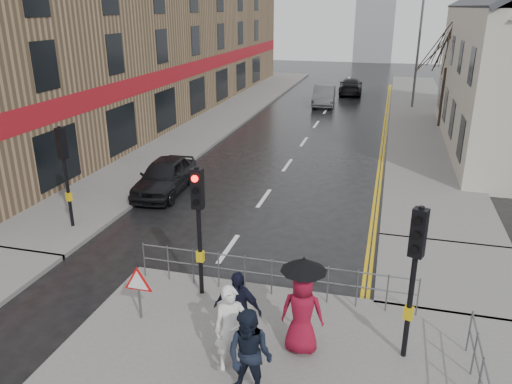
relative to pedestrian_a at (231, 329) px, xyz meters
The scene contains 20 objects.
ground 3.10m from the pedestrian_a, 128.24° to the left, with size 120.00×120.00×0.00m, color black.
left_pavement 26.63m from the pedestrian_a, 108.18° to the left, with size 4.00×44.00×0.14m, color #605E5B.
right_pavement 27.71m from the pedestrian_a, 80.23° to the left, with size 4.00×40.00×0.14m, color #605E5B.
pavement_bridge_right 7.14m from the pedestrian_a, 48.38° to the left, with size 4.00×4.20×0.14m, color #605E5B.
building_left_terrace 28.21m from the pedestrian_a, 119.61° to the left, with size 8.00×42.00×10.00m, color #927354.
traffic_signal_near_left 3.27m from the pedestrian_a, 122.84° to the left, with size 0.28×0.27×3.40m.
traffic_signal_near_right 3.89m from the pedestrian_a, 20.71° to the left, with size 0.34×0.33×3.40m.
traffic_signal_far_left 9.12m from the pedestrian_a, 144.07° to the left, with size 0.34×0.33×3.40m.
guard_railing_front 2.90m from the pedestrian_a, 87.08° to the left, with size 7.14×0.04×1.00m.
warning_sign 2.82m from the pedestrian_a, 157.45° to the left, with size 0.80×0.07×1.35m.
street_lamp 30.77m from the pedestrian_a, 82.45° to the left, with size 1.83×0.25×8.00m.
tree_near 25.28m from the pedestrian_a, 76.80° to the left, with size 2.40×2.40×6.58m.
tree_far 33.05m from the pedestrian_a, 79.13° to the left, with size 2.40×2.40×5.64m.
pedestrian_a is the anchor object (origin of this frame).
pedestrian_b 0.93m from the pedestrian_a, 50.46° to the right, with size 0.91×0.71×1.86m, color black.
pedestrian_with_umbrella 1.58m from the pedestrian_a, 35.64° to the left, with size 0.96×0.96×2.20m.
pedestrian_d 0.67m from the pedestrian_a, 95.93° to the left, with size 1.07×0.44×1.82m, color black.
car_parked 11.04m from the pedestrian_a, 121.73° to the left, with size 1.65×4.09×1.39m, color black.
car_mid 29.98m from the pedestrian_a, 94.29° to the left, with size 1.55×4.45×1.47m, color #46484C.
car_far 35.62m from the pedestrian_a, 91.21° to the left, with size 1.90×4.68×1.36m, color black.
Camera 1 is at (4.45, -10.19, 7.06)m, focal length 35.00 mm.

